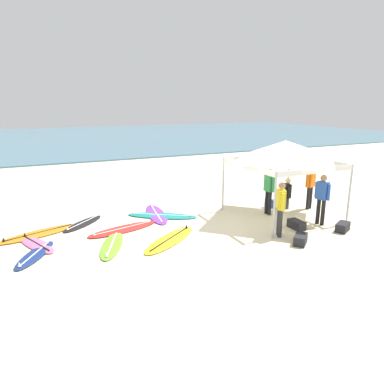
{
  "coord_description": "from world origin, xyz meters",
  "views": [
    {
      "loc": [
        -5.47,
        -9.57,
        4.0
      ],
      "look_at": [
        -0.55,
        1.09,
        1.0
      ],
      "focal_mm": 32.77,
      "sensor_mm": 36.0,
      "label": 1
    }
  ],
  "objects_px": {
    "surfboard_teal": "(162,216)",
    "person_orange": "(310,184)",
    "gear_bag_by_pole": "(300,239)",
    "surfboard_yellow": "(170,239)",
    "cooler_box": "(272,202)",
    "person_green": "(269,188)",
    "person_black": "(287,192)",
    "surfboard_black": "(83,223)",
    "surfboard_navy": "(35,255)",
    "surfboard_purple": "(156,214)",
    "surfboard_red": "(123,229)",
    "surfboard_orange": "(39,233)",
    "gear_bag_near_tent": "(296,225)",
    "canopy_tent": "(285,151)",
    "person_blue": "(322,196)",
    "surfboard_lime": "(112,245)",
    "person_yellow": "(281,205)",
    "gear_bag_on_sand": "(343,227)",
    "surfboard_pink": "(36,244)"
  },
  "relations": [
    {
      "from": "person_orange",
      "to": "gear_bag_near_tent",
      "type": "bearing_deg",
      "value": -141.41
    },
    {
      "from": "surfboard_yellow",
      "to": "surfboard_orange",
      "type": "height_order",
      "value": "same"
    },
    {
      "from": "surfboard_teal",
      "to": "person_orange",
      "type": "height_order",
      "value": "person_orange"
    },
    {
      "from": "surfboard_pink",
      "to": "person_green",
      "type": "distance_m",
      "value": 7.93
    },
    {
      "from": "surfboard_orange",
      "to": "surfboard_red",
      "type": "distance_m",
      "value": 2.57
    },
    {
      "from": "surfboard_black",
      "to": "person_orange",
      "type": "bearing_deg",
      "value": -12.3
    },
    {
      "from": "person_green",
      "to": "person_black",
      "type": "distance_m",
      "value": 1.21
    },
    {
      "from": "gear_bag_on_sand",
      "to": "person_yellow",
      "type": "bearing_deg",
      "value": 166.46
    },
    {
      "from": "surfboard_pink",
      "to": "person_orange",
      "type": "distance_m",
      "value": 9.78
    },
    {
      "from": "person_black",
      "to": "gear_bag_by_pole",
      "type": "relative_size",
      "value": 2.0
    },
    {
      "from": "person_orange",
      "to": "gear_bag_by_pole",
      "type": "relative_size",
      "value": 2.85
    },
    {
      "from": "surfboard_red",
      "to": "surfboard_teal",
      "type": "xyz_separation_m",
      "value": [
        1.65,
        0.78,
        -0.0
      ]
    },
    {
      "from": "surfboard_yellow",
      "to": "surfboard_black",
      "type": "distance_m",
      "value": 3.36
    },
    {
      "from": "gear_bag_on_sand",
      "to": "person_black",
      "type": "bearing_deg",
      "value": 89.66
    },
    {
      "from": "surfboard_lime",
      "to": "person_black",
      "type": "height_order",
      "value": "person_black"
    },
    {
      "from": "surfboard_yellow",
      "to": "gear_bag_by_pole",
      "type": "height_order",
      "value": "gear_bag_by_pole"
    },
    {
      "from": "surfboard_lime",
      "to": "person_green",
      "type": "xyz_separation_m",
      "value": [
        5.89,
        0.59,
        0.95
      ]
    },
    {
      "from": "person_blue",
      "to": "surfboard_purple",
      "type": "bearing_deg",
      "value": 144.9
    },
    {
      "from": "person_green",
      "to": "person_blue",
      "type": "distance_m",
      "value": 1.89
    },
    {
      "from": "surfboard_purple",
      "to": "person_yellow",
      "type": "bearing_deg",
      "value": -52.56
    },
    {
      "from": "surfboard_lime",
      "to": "gear_bag_on_sand",
      "type": "bearing_deg",
      "value": -14.98
    },
    {
      "from": "person_yellow",
      "to": "person_blue",
      "type": "bearing_deg",
      "value": 8.53
    },
    {
      "from": "surfboard_yellow",
      "to": "cooler_box",
      "type": "bearing_deg",
      "value": 17.37
    },
    {
      "from": "canopy_tent",
      "to": "surfboard_red",
      "type": "distance_m",
      "value": 6.11
    },
    {
      "from": "canopy_tent",
      "to": "surfboard_purple",
      "type": "bearing_deg",
      "value": 152.54
    },
    {
      "from": "surfboard_yellow",
      "to": "surfboard_purple",
      "type": "bearing_deg",
      "value": 80.22
    },
    {
      "from": "surfboard_lime",
      "to": "person_black",
      "type": "xyz_separation_m",
      "value": [
        7.01,
        0.89,
        0.62
      ]
    },
    {
      "from": "person_orange",
      "to": "surfboard_navy",
      "type": "bearing_deg",
      "value": -178.46
    },
    {
      "from": "cooler_box",
      "to": "surfboard_purple",
      "type": "bearing_deg",
      "value": 167.56
    },
    {
      "from": "surfboard_navy",
      "to": "gear_bag_by_pole",
      "type": "height_order",
      "value": "gear_bag_by_pole"
    },
    {
      "from": "surfboard_navy",
      "to": "surfboard_red",
      "type": "distance_m",
      "value": 2.79
    },
    {
      "from": "surfboard_red",
      "to": "surfboard_teal",
      "type": "distance_m",
      "value": 1.83
    },
    {
      "from": "surfboard_orange",
      "to": "person_orange",
      "type": "distance_m",
      "value": 9.76
    },
    {
      "from": "surfboard_purple",
      "to": "gear_bag_on_sand",
      "type": "height_order",
      "value": "gear_bag_on_sand"
    },
    {
      "from": "surfboard_purple",
      "to": "surfboard_red",
      "type": "xyz_separation_m",
      "value": [
        -1.52,
        -1.06,
        0.0
      ]
    },
    {
      "from": "surfboard_purple",
      "to": "gear_bag_by_pole",
      "type": "bearing_deg",
      "value": -56.15
    },
    {
      "from": "surfboard_orange",
      "to": "gear_bag_by_pole",
      "type": "height_order",
      "value": "gear_bag_by_pole"
    },
    {
      "from": "surfboard_navy",
      "to": "person_blue",
      "type": "height_order",
      "value": "person_blue"
    },
    {
      "from": "surfboard_red",
      "to": "person_blue",
      "type": "relative_size",
      "value": 1.45
    },
    {
      "from": "person_green",
      "to": "person_orange",
      "type": "bearing_deg",
      "value": -3.36
    },
    {
      "from": "person_green",
      "to": "cooler_box",
      "type": "xyz_separation_m",
      "value": [
        0.7,
        0.65,
        -0.79
      ]
    },
    {
      "from": "person_yellow",
      "to": "gear_bag_by_pole",
      "type": "bearing_deg",
      "value": -77.22
    },
    {
      "from": "surfboard_pink",
      "to": "person_black",
      "type": "xyz_separation_m",
      "value": [
        8.98,
        -0.11,
        0.62
      ]
    },
    {
      "from": "gear_bag_by_pole",
      "to": "surfboard_yellow",
      "type": "bearing_deg",
      "value": 151.32
    },
    {
      "from": "surfboard_red",
      "to": "person_orange",
      "type": "height_order",
      "value": "person_orange"
    },
    {
      "from": "person_green",
      "to": "gear_bag_by_pole",
      "type": "bearing_deg",
      "value": -107.43
    },
    {
      "from": "surfboard_navy",
      "to": "person_black",
      "type": "relative_size",
      "value": 1.58
    },
    {
      "from": "surfboard_lime",
      "to": "gear_bag_on_sand",
      "type": "relative_size",
      "value": 3.56
    },
    {
      "from": "surfboard_orange",
      "to": "person_green",
      "type": "relative_size",
      "value": 1.52
    },
    {
      "from": "person_orange",
      "to": "cooler_box",
      "type": "bearing_deg",
      "value": 146.71
    }
  ]
}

